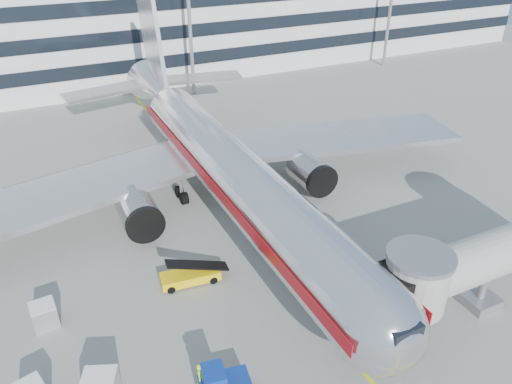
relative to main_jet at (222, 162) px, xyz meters
name	(u,v)px	position (x,y,z in m)	size (l,w,h in m)	color
ground	(286,279)	(0.00, -11.72, -4.23)	(180.00, 180.00, 0.00)	gray
lead_in_line	(231,213)	(0.00, -1.72, -4.23)	(0.25, 70.00, 0.01)	yellow
main_jet	(222,162)	(0.00, 0.00, 0.00)	(50.95, 48.70, 16.06)	silver
jet_bridge	(510,251)	(12.18, -19.72, -0.36)	(17.80, 4.50, 7.00)	silver
terminal	(108,23)	(0.00, 46.23, 3.57)	(150.00, 24.25, 15.60)	silver
belt_loader	(190,275)	(-6.36, -9.04, -3.63)	(4.50, 1.99, 2.12)	yellow
baggage_tug	(222,384)	(-7.98, -18.89, -3.33)	(2.99, 2.16, 2.08)	navy
cargo_container_right	(44,315)	(-16.14, -8.94, -3.43)	(1.62, 1.62, 1.61)	#B3B5BA
ramp_worker	(201,378)	(-8.86, -18.12, -3.23)	(0.73, 0.48, 2.01)	#B6FF1A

